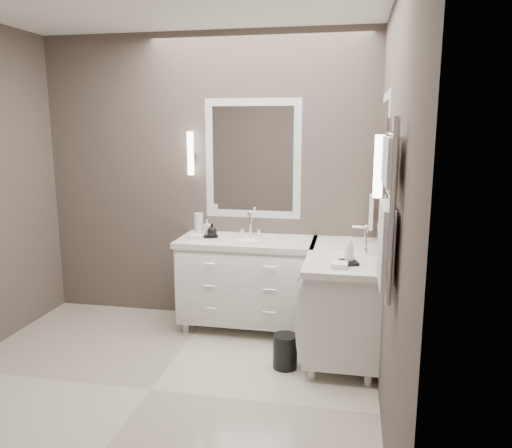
% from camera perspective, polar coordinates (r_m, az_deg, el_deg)
% --- Properties ---
extents(floor, '(3.20, 3.00, 0.01)m').
position_cam_1_polar(floor, '(3.83, -11.97, -18.11)').
color(floor, beige).
rests_on(floor, ground).
extents(wall_back, '(3.20, 0.01, 2.70)m').
position_cam_1_polar(wall_back, '(4.79, -5.64, 5.09)').
color(wall_back, '#4E433E').
rests_on(wall_back, floor).
extents(wall_right, '(0.01, 3.00, 2.70)m').
position_cam_1_polar(wall_right, '(3.11, 15.27, 1.42)').
color(wall_right, '#4E433E').
rests_on(wall_right, floor).
extents(vanity_back, '(1.24, 0.59, 0.97)m').
position_cam_1_polar(vanity_back, '(4.59, -1.02, -6.17)').
color(vanity_back, white).
rests_on(vanity_back, floor).
extents(vanity_right, '(0.59, 1.24, 0.97)m').
position_cam_1_polar(vanity_right, '(4.19, 9.93, -8.06)').
color(vanity_right, white).
rests_on(vanity_right, floor).
extents(mirror_back, '(0.90, 0.02, 1.10)m').
position_cam_1_polar(mirror_back, '(4.65, -0.38, 7.43)').
color(mirror_back, white).
rests_on(mirror_back, wall_back).
extents(mirror_right, '(0.02, 0.90, 1.10)m').
position_cam_1_polar(mirror_right, '(3.88, 14.34, 6.32)').
color(mirror_right, white).
rests_on(mirror_right, wall_right).
extents(sconce_back, '(0.06, 0.06, 0.40)m').
position_cam_1_polar(sconce_back, '(4.74, -7.50, 7.92)').
color(sconce_back, white).
rests_on(sconce_back, wall_back).
extents(sconce_right, '(0.06, 0.06, 0.40)m').
position_cam_1_polar(sconce_right, '(3.30, 13.83, 6.28)').
color(sconce_right, white).
rests_on(sconce_right, wall_right).
extents(towel_bar_corner, '(0.03, 0.22, 0.30)m').
position_cam_1_polar(towel_bar_corner, '(4.49, 13.02, 1.42)').
color(towel_bar_corner, white).
rests_on(towel_bar_corner, wall_right).
extents(towel_ladder, '(0.06, 0.58, 0.90)m').
position_cam_1_polar(towel_ladder, '(2.71, 14.76, 0.93)').
color(towel_ladder, white).
rests_on(towel_ladder, wall_right).
extents(waste_bin, '(0.24, 0.24, 0.27)m').
position_cam_1_polar(waste_bin, '(4.00, 3.35, -14.32)').
color(waste_bin, black).
rests_on(waste_bin, floor).
extents(amenity_tray_back, '(0.17, 0.15, 0.02)m').
position_cam_1_polar(amenity_tray_back, '(4.59, -5.30, -1.36)').
color(amenity_tray_back, black).
rests_on(amenity_tray_back, vanity_back).
extents(amenity_tray_right, '(0.15, 0.18, 0.02)m').
position_cam_1_polar(amenity_tray_right, '(3.76, 10.60, -4.33)').
color(amenity_tray_right, black).
rests_on(amenity_tray_right, vanity_right).
extents(water_bottle, '(0.09, 0.09, 0.22)m').
position_cam_1_polar(water_bottle, '(4.58, -6.57, -0.12)').
color(water_bottle, silver).
rests_on(water_bottle, vanity_back).
extents(soap_bottle_a, '(0.07, 0.07, 0.14)m').
position_cam_1_polar(soap_bottle_a, '(4.60, -5.60, -0.34)').
color(soap_bottle_a, white).
rests_on(soap_bottle_a, amenity_tray_back).
extents(soap_bottle_b, '(0.11, 0.11, 0.11)m').
position_cam_1_polar(soap_bottle_b, '(4.54, -5.05, -0.63)').
color(soap_bottle_b, black).
rests_on(soap_bottle_b, amenity_tray_back).
extents(soap_bottle_c, '(0.09, 0.09, 0.18)m').
position_cam_1_polar(soap_bottle_c, '(3.74, 10.66, -2.80)').
color(soap_bottle_c, white).
rests_on(soap_bottle_c, amenity_tray_right).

